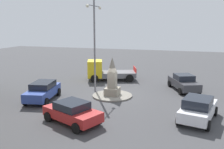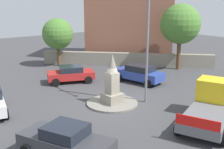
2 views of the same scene
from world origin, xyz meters
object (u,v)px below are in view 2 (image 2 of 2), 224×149
Objects in this scene: corner_building at (130,15)px; tree_mid_cluster at (58,34)px; streetlamp at (148,30)px; truck_yellow_parked_right at (212,105)px; car_dark_grey_parked_left at (66,141)px; monument at (112,83)px; tree_near_wall at (180,24)px; car_blue_passing at (139,73)px; car_red_near_island at (71,74)px.

corner_building reaches higher than tree_mid_cluster.
truck_yellow_parked_right is at bearing -172.68° from streetlamp.
streetlamp reaches higher than tree_mid_cluster.
car_dark_grey_parked_left is 0.81× the size of truck_yellow_parked_right.
streetlamp is 1.45× the size of truck_yellow_parked_right.
monument is 0.40× the size of streetlamp.
car_dark_grey_parked_left is (-2.80, 7.84, -4.16)m from streetlamp.
streetlamp is 10.71m from tree_near_wall.
car_dark_grey_parked_left is 0.70× the size of tree_near_wall.
car_blue_passing is at bearing -167.86° from tree_mid_cluster.
car_dark_grey_parked_left is at bearing 121.16° from car_blue_passing.
tree_near_wall reaches higher than monument.
car_red_near_island is at bearing 10.44° from streetlamp.
streetlamp is 0.81× the size of corner_building.
car_red_near_island is at bearing 159.78° from tree_mid_cluster.
tree_mid_cluster is (1.06, 9.30, -1.67)m from corner_building.
corner_building is 2.01× the size of tree_mid_cluster.
tree_near_wall reaches higher than car_dark_grey_parked_left.
streetlamp is 6.11m from truck_yellow_parked_right.
tree_mid_cluster is (10.04, 2.16, 2.61)m from car_blue_passing.
tree_near_wall reaches higher than car_blue_passing.
tree_near_wall is 1.30× the size of tree_mid_cluster.
tree_near_wall is at bearing -103.91° from car_red_near_island.
truck_yellow_parked_right is at bearing -102.40° from car_dark_grey_parked_left.
monument is at bearing -55.92° from car_dark_grey_parked_left.
streetlamp reaches higher than car_dark_grey_parked_left.
streetlamp is (-1.13, -2.03, 3.43)m from monument.
car_blue_passing is at bearing 141.52° from corner_building.
truck_yellow_parked_right is at bearing 178.90° from tree_mid_cluster.
corner_building is at bearing -49.22° from car_dark_grey_parked_left.
car_dark_grey_parked_left is 1.03× the size of car_blue_passing.
corner_building reaches higher than monument.
streetlamp is at bearing 141.32° from corner_building.
car_blue_passing is 0.88× the size of tree_mid_cluster.
monument is 13.21m from tree_mid_cluster.
car_red_near_island is 11.90m from tree_near_wall.
tree_mid_cluster is (16.66, -8.79, 2.63)m from car_dark_grey_parked_left.
tree_mid_cluster reaches higher than car_blue_passing.
tree_near_wall is 12.55m from tree_mid_cluster.
monument is at bearing 107.57° from tree_near_wall.
tree_near_wall is at bearing -81.36° from car_blue_passing.
car_blue_passing is at bearing -39.16° from streetlamp.
car_blue_passing is (3.82, -3.11, -4.14)m from streetlamp.
car_red_near_island is at bearing 9.26° from truck_yellow_parked_right.
monument is at bearing 166.83° from tree_mid_cluster.
tree_near_wall is (-2.71, -10.95, 3.79)m from car_red_near_island.
car_dark_grey_parked_left is at bearing 130.78° from corner_building.
monument is at bearing 60.80° from streetlamp.
truck_yellow_parked_right is (-5.78, -2.62, -0.48)m from monument.
car_red_near_island is (10.31, -6.45, -0.03)m from car_dark_grey_parked_left.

